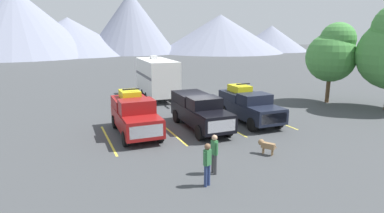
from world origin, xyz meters
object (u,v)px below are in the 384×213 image
pickup_truck_b (199,110)px  person_a (214,152)px  pickup_truck_a (135,114)px  camper_trailer_a (157,76)px  dog (265,145)px  pickup_truck_c (248,105)px  person_b (207,162)px

pickup_truck_b → person_a: (-2.20, -6.37, -0.15)m
pickup_truck_a → person_a: (1.78, -6.86, -0.19)m
camper_trailer_a → pickup_truck_b: bearing=-92.1°
dog → pickup_truck_c: bearing=65.2°
pickup_truck_a → camper_trailer_a: camper_trailer_a is taller
pickup_truck_c → person_a: 8.71m
pickup_truck_b → pickup_truck_c: (3.66, 0.07, -0.00)m
camper_trailer_a → person_a: 16.83m
person_a → pickup_truck_a: bearing=104.6°
camper_trailer_a → person_a: (-2.57, -16.60, -1.02)m
camper_trailer_a → dog: bearing=-87.1°
camper_trailer_a → person_b: 17.84m
pickup_truck_a → pickup_truck_c: pickup_truck_a is taller
camper_trailer_a → dog: (0.79, -15.58, -1.53)m
dog → camper_trailer_a: bearing=92.9°
pickup_truck_a → pickup_truck_b: 4.01m
pickup_truck_b → camper_trailer_a: bearing=87.9°
pickup_truck_b → person_b: bearing=-112.2°
pickup_truck_c → dog: pickup_truck_c is taller
pickup_truck_a → person_b: size_ratio=3.04×
dog → person_a: bearing=-163.1°
pickup_truck_c → camper_trailer_a: size_ratio=0.67×
camper_trailer_a → dog: camper_trailer_a is taller
pickup_truck_a → person_a: bearing=-75.4°
pickup_truck_b → camper_trailer_a: (0.37, 10.23, 0.87)m
pickup_truck_a → pickup_truck_b: size_ratio=0.92×
person_a → dog: bearing=16.9°
pickup_truck_a → dog: bearing=-48.7°
pickup_truck_c → camper_trailer_a: bearing=108.0°
pickup_truck_b → camper_trailer_a: camper_trailer_a is taller
pickup_truck_b → dog: size_ratio=6.87×
pickup_truck_a → person_a: 7.09m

